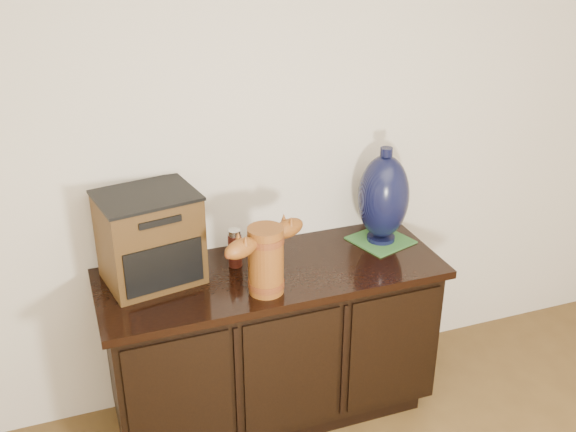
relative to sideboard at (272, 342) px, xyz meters
name	(u,v)px	position (x,y,z in m)	size (l,w,h in m)	color
sideboard	(272,342)	(0.00, 0.00, 0.00)	(1.46, 0.56, 0.75)	black
terracotta_vessel	(266,256)	(-0.07, -0.15, 0.53)	(0.39, 0.22, 0.28)	brown
tv_radio	(150,238)	(-0.48, 0.10, 0.56)	(0.43, 0.37, 0.38)	#3E270F
green_mat	(381,240)	(0.56, 0.08, 0.37)	(0.24, 0.24, 0.01)	#2F642D
lamp_base	(383,197)	(0.56, 0.08, 0.59)	(0.29, 0.29, 0.44)	black
spray_can	(235,248)	(-0.13, 0.09, 0.45)	(0.06, 0.06, 0.17)	#5E1B10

